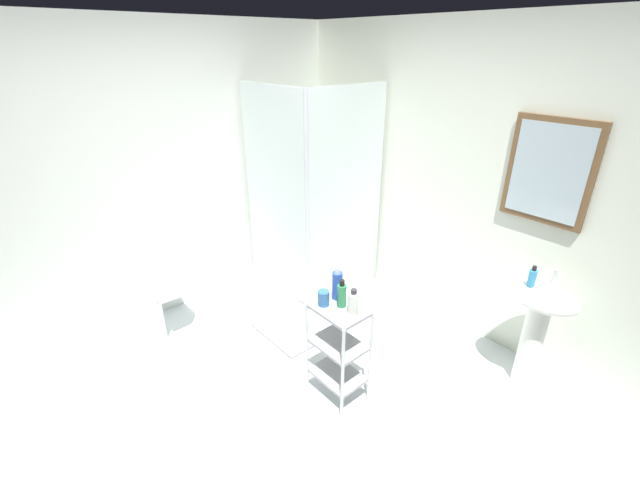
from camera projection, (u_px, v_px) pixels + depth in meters
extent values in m
cube|color=silver|center=(292.00, 421.00, 2.82)|extent=(4.20, 4.20, 0.02)
cube|color=white|center=(469.00, 186.00, 3.38)|extent=(4.20, 0.10, 2.50)
cube|color=brown|center=(549.00, 172.00, 2.82)|extent=(0.56, 0.03, 0.72)
cube|color=silver|center=(548.00, 172.00, 2.81)|extent=(0.48, 0.01, 0.64)
cube|color=white|center=(154.00, 180.00, 3.54)|extent=(0.10, 4.20, 2.50)
cube|color=white|center=(314.00, 275.00, 4.46)|extent=(0.90, 0.90, 0.10)
cube|color=silver|center=(275.00, 196.00, 3.77)|extent=(0.90, 0.02, 1.90)
cube|color=silver|center=(346.00, 197.00, 3.73)|extent=(0.02, 0.90, 1.90)
cylinder|color=silver|center=(307.00, 209.00, 3.46)|extent=(0.04, 0.04, 1.90)
cylinder|color=silver|center=(314.00, 271.00, 4.44)|extent=(0.08, 0.08, 0.00)
cylinder|color=white|center=(531.00, 345.00, 3.00)|extent=(0.15, 0.15, 0.68)
ellipsoid|color=white|center=(543.00, 297.00, 2.82)|extent=(0.46, 0.37, 0.13)
cylinder|color=silver|center=(555.00, 276.00, 2.85)|extent=(0.03, 0.03, 0.10)
cylinder|color=white|center=(141.00, 322.00, 3.48)|extent=(0.37, 0.37, 0.40)
torus|color=white|center=(136.00, 300.00, 3.38)|extent=(0.37, 0.37, 0.04)
cube|color=white|center=(158.00, 273.00, 3.44)|extent=(0.35, 0.17, 0.36)
cylinder|color=silver|center=(307.00, 349.00, 2.91)|extent=(0.02, 0.02, 0.74)
cylinder|color=silver|center=(343.00, 377.00, 2.67)|extent=(0.02, 0.02, 0.74)
cylinder|color=silver|center=(334.00, 333.00, 3.07)|extent=(0.02, 0.02, 0.74)
cylinder|color=silver|center=(370.00, 358.00, 2.82)|extent=(0.02, 0.02, 0.74)
cube|color=#99999E|center=(337.00, 375.00, 2.95)|extent=(0.36, 0.26, 0.02)
cube|color=#99999E|center=(338.00, 344.00, 2.83)|extent=(0.36, 0.26, 0.02)
cube|color=#99999E|center=(339.00, 310.00, 2.71)|extent=(0.36, 0.26, 0.02)
cylinder|color=#389ED1|center=(532.00, 278.00, 2.81)|extent=(0.05, 0.05, 0.12)
cylinder|color=black|center=(535.00, 268.00, 2.78)|extent=(0.03, 0.03, 0.03)
cylinder|color=blue|center=(337.00, 286.00, 2.78)|extent=(0.07, 0.07, 0.19)
cylinder|color=white|center=(338.00, 270.00, 2.73)|extent=(0.04, 0.04, 0.04)
cylinder|color=#348C55|center=(342.00, 296.00, 2.70)|extent=(0.06, 0.06, 0.15)
cylinder|color=black|center=(342.00, 283.00, 2.66)|extent=(0.03, 0.03, 0.04)
cylinder|color=white|center=(353.00, 303.00, 2.63)|extent=(0.07, 0.07, 0.15)
cylinder|color=#333338|center=(354.00, 292.00, 2.59)|extent=(0.04, 0.04, 0.03)
cylinder|color=#3870B2|center=(324.00, 298.00, 2.73)|extent=(0.08, 0.08, 0.10)
cube|color=gray|center=(289.00, 331.00, 3.67)|extent=(0.60, 0.40, 0.02)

